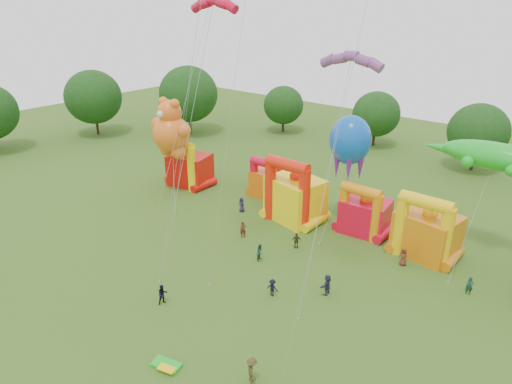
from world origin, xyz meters
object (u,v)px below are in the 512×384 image
Objects in this scene: octopus_kite at (346,159)px; gecko_kite at (491,167)px; spectator_0 at (242,205)px; bouncy_castle_0 at (188,167)px; teddy_bear_kite at (172,157)px; bouncy_castle_2 at (294,196)px; spectator_4 at (296,241)px.

gecko_kite is at bearing 13.78° from octopus_kite.
octopus_kite reaches higher than spectator_0.
bouncy_castle_0 is 0.53× the size of octopus_kite.
spectator_0 is (-23.39, -7.71, -7.86)m from gecko_kite.
bouncy_castle_0 is at bearing 112.18° from teddy_bear_kite.
teddy_bear_kite is 1.00× the size of octopus_kite.
bouncy_castle_0 is at bearing -172.65° from octopus_kite.
teddy_bear_kite is at bearing -161.06° from spectator_0.
bouncy_castle_0 is 4.95m from teddy_bear_kite.
gecko_kite is at bearing 9.81° from bouncy_castle_0.
bouncy_castle_2 is 4.51× the size of spectator_4.
bouncy_castle_2 is 6.71m from spectator_4.
bouncy_castle_2 reaches higher than spectator_0.
bouncy_castle_0 is 35.29m from gecko_kite.
spectator_0 is at bearing -161.75° from gecko_kite.
spectator_0 is (-5.74, -2.14, -1.94)m from bouncy_castle_2.
bouncy_castle_0 is at bearing 177.38° from spectator_0.
teddy_bear_kite is 7.28× the size of spectator_4.
octopus_kite reaches higher than spectator_4.
bouncy_castle_0 is 0.86× the size of bouncy_castle_2.
spectator_0 is 1.06× the size of spectator_4.
bouncy_castle_2 is 4.26× the size of spectator_0.
octopus_kite is 7.26× the size of spectator_4.
spectator_0 is at bearing -156.52° from octopus_kite.
bouncy_castle_0 is 3.86× the size of spectator_4.
bouncy_castle_2 is at bearing -153.00° from octopus_kite.
bouncy_castle_2 reaches higher than bouncy_castle_0.
teddy_bear_kite is 20.92m from octopus_kite.
spectator_4 is (9.71, -2.89, -0.05)m from spectator_0.
gecko_kite is 19.03m from spectator_4.
teddy_bear_kite is at bearing -67.82° from bouncy_castle_0.
gecko_kite is 6.99× the size of spectator_0.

